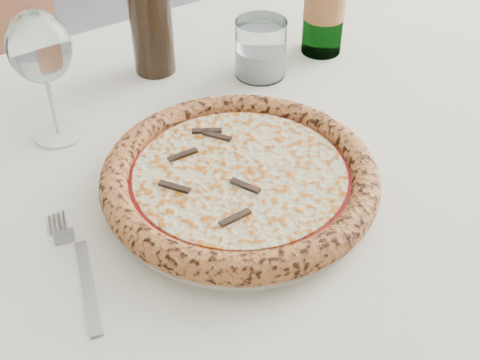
{
  "coord_description": "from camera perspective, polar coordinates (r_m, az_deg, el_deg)",
  "views": [
    {
      "loc": [
        -0.3,
        -0.89,
        1.26
      ],
      "look_at": [
        -0.01,
        -0.39,
        0.78
      ],
      "focal_mm": 45.0,
      "sensor_mm": 36.0,
      "label": 1
    }
  ],
  "objects": [
    {
      "name": "chair_far",
      "position": [
        1.54,
        -20.3,
        9.32
      ],
      "size": [
        0.49,
        0.5,
        0.93
      ],
      "color": "brown",
      "rests_on": "floor"
    },
    {
      "name": "dining_table",
      "position": [
        0.88,
        -3.24,
        -1.71
      ],
      "size": [
        1.53,
        0.98,
        0.76
      ],
      "color": "brown",
      "rests_on": "floor"
    },
    {
      "name": "fork",
      "position": [
        0.69,
        -14.92,
        -8.18
      ],
      "size": [
        0.04,
        0.19,
        0.0
      ],
      "color": "slate",
      "rests_on": "dining_table"
    },
    {
      "name": "pizza",
      "position": [
        0.74,
        -0.0,
        0.38
      ],
      "size": [
        0.34,
        0.34,
        0.04
      ],
      "color": "tan",
      "rests_on": "plate"
    },
    {
      "name": "wine_glass",
      "position": [
        0.83,
        -18.47,
        11.61
      ],
      "size": [
        0.08,
        0.08,
        0.19
      ],
      "color": "silver",
      "rests_on": "dining_table"
    },
    {
      "name": "tumbler",
      "position": [
        0.99,
        1.96,
        12.03
      ],
      "size": [
        0.08,
        0.08,
        0.09
      ],
      "color": "white",
      "rests_on": "dining_table"
    },
    {
      "name": "wine_bottle",
      "position": [
        0.97,
        -8.6,
        16.28
      ],
      "size": [
        0.07,
        0.07,
        0.27
      ],
      "color": "black",
      "rests_on": "dining_table"
    },
    {
      "name": "plate",
      "position": [
        0.76,
        0.0,
        -0.65
      ],
      "size": [
        0.32,
        0.32,
        0.02
      ],
      "color": "white",
      "rests_on": "dining_table"
    },
    {
      "name": "floor",
      "position": [
        1.57,
        -6.83,
        -14.09
      ],
      "size": [
        5.0,
        6.0,
        0.02
      ],
      "primitive_type": "cube",
      "color": "slate",
      "rests_on": "ground"
    }
  ]
}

